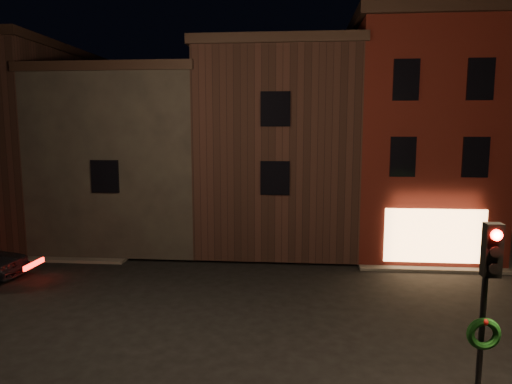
% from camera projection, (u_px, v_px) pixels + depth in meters
% --- Properties ---
extents(ground, '(120.00, 120.00, 0.00)m').
position_uv_depth(ground, '(217.00, 316.00, 14.01)').
color(ground, black).
rests_on(ground, ground).
extents(sidewalk_far_left, '(30.00, 30.00, 0.12)m').
position_uv_depth(sidewalk_far_left, '(8.00, 203.00, 35.49)').
color(sidewalk_far_left, '#2D2B28').
rests_on(sidewalk_far_left, ground).
extents(corner_building, '(6.50, 8.50, 10.50)m').
position_uv_depth(corner_building, '(414.00, 136.00, 21.93)').
color(corner_building, '#48110C').
rests_on(corner_building, ground).
extents(row_building_a, '(7.30, 10.30, 9.40)m').
position_uv_depth(row_building_a, '(280.00, 146.00, 23.59)').
color(row_building_a, black).
rests_on(row_building_a, ground).
extents(row_building_b, '(7.80, 10.30, 8.40)m').
position_uv_depth(row_building_b, '(144.00, 155.00, 24.29)').
color(row_building_b, black).
rests_on(row_building_b, ground).
extents(row_building_c, '(7.30, 10.30, 9.90)m').
position_uv_depth(row_building_c, '(14.00, 141.00, 24.82)').
color(row_building_c, black).
rests_on(row_building_c, ground).
extents(traffic_signal, '(0.58, 0.38, 4.05)m').
position_uv_depth(traffic_signal, '(486.00, 301.00, 7.70)').
color(traffic_signal, black).
rests_on(traffic_signal, sidewalk_near_right).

